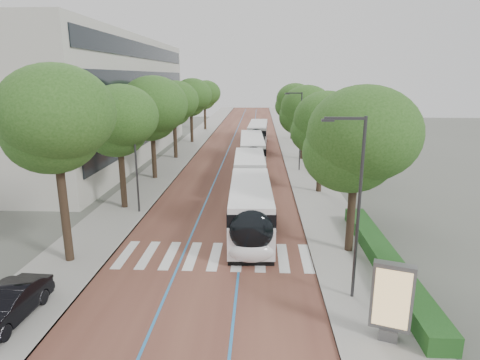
% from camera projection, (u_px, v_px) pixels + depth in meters
% --- Properties ---
extents(ground, '(160.00, 160.00, 0.00)m').
position_uv_depth(ground, '(209.00, 265.00, 21.17)').
color(ground, '#51544C').
rests_on(ground, ground).
extents(road, '(11.00, 140.00, 0.02)m').
position_uv_depth(road, '(242.00, 143.00, 59.84)').
color(road, '#572F27').
rests_on(road, ground).
extents(sidewalk_left, '(4.00, 140.00, 0.12)m').
position_uv_depth(sidewalk_left, '(192.00, 142.00, 60.18)').
color(sidewalk_left, gray).
rests_on(sidewalk_left, ground).
extents(sidewalk_right, '(4.00, 140.00, 0.12)m').
position_uv_depth(sidewalk_right, '(292.00, 143.00, 59.48)').
color(sidewalk_right, gray).
rests_on(sidewalk_right, ground).
extents(kerb_left, '(0.20, 140.00, 0.14)m').
position_uv_depth(kerb_left, '(205.00, 142.00, 60.09)').
color(kerb_left, gray).
rests_on(kerb_left, ground).
extents(kerb_right, '(0.20, 140.00, 0.14)m').
position_uv_depth(kerb_right, '(280.00, 143.00, 59.57)').
color(kerb_right, gray).
rests_on(kerb_right, ground).
extents(zebra_crossing, '(10.55, 3.60, 0.01)m').
position_uv_depth(zebra_crossing, '(215.00, 256.00, 22.12)').
color(zebra_crossing, silver).
rests_on(zebra_crossing, ground).
extents(lane_line_left, '(0.12, 126.00, 0.01)m').
position_uv_depth(lane_line_left, '(231.00, 143.00, 59.91)').
color(lane_line_left, '#226AAA').
rests_on(lane_line_left, road).
extents(lane_line_right, '(0.12, 126.00, 0.01)m').
position_uv_depth(lane_line_right, '(253.00, 143.00, 59.77)').
color(lane_line_right, '#226AAA').
rests_on(lane_line_right, road).
extents(office_building, '(18.11, 40.00, 14.00)m').
position_uv_depth(office_building, '(73.00, 99.00, 47.39)').
color(office_building, '#A7A59B').
rests_on(office_building, ground).
extents(hedge, '(1.20, 14.00, 0.80)m').
position_uv_depth(hedge, '(385.00, 259.00, 20.61)').
color(hedge, '#1A4819').
rests_on(hedge, sidewalk_right).
extents(streetlight_near, '(1.82, 0.20, 8.00)m').
position_uv_depth(streetlight_near, '(355.00, 195.00, 16.75)').
color(streetlight_near, '#303033').
rests_on(streetlight_near, sidewalk_right).
extents(streetlight_far, '(1.82, 0.20, 8.00)m').
position_uv_depth(streetlight_far, '(299.00, 125.00, 40.92)').
color(streetlight_far, '#303033').
rests_on(streetlight_far, sidewalk_right).
extents(lamp_post_left, '(0.14, 0.14, 8.00)m').
position_uv_depth(lamp_post_left, '(136.00, 157.00, 28.16)').
color(lamp_post_left, '#303033').
rests_on(lamp_post_left, sidewalk_left).
extents(trees_left, '(6.30, 60.44, 9.71)m').
position_uv_depth(trees_left, '(167.00, 106.00, 43.59)').
color(trees_left, black).
rests_on(trees_left, ground).
extents(trees_right, '(6.00, 47.83, 8.68)m').
position_uv_depth(trees_right, '(310.00, 116.00, 40.75)').
color(trees_right, black).
rests_on(trees_right, ground).
extents(lead_bus, '(3.10, 18.47, 3.20)m').
position_uv_depth(lead_bus, '(250.00, 192.00, 28.63)').
color(lead_bus, black).
rests_on(lead_bus, ground).
extents(bus_queued_0, '(2.97, 12.48, 3.20)m').
position_uv_depth(bus_queued_0, '(252.00, 152.00, 43.94)').
color(bus_queued_0, white).
rests_on(bus_queued_0, ground).
extents(bus_queued_1, '(2.92, 12.47, 3.20)m').
position_uv_depth(bus_queued_1, '(258.00, 135.00, 56.90)').
color(bus_queued_1, white).
rests_on(bus_queued_1, ground).
extents(ad_panel, '(1.51, 0.85, 3.04)m').
position_uv_depth(ad_panel, '(391.00, 300.00, 14.64)').
color(ad_panel, '#59595B').
rests_on(ad_panel, sidewalk_right).
extents(parked_car, '(1.67, 4.32, 1.40)m').
position_uv_depth(parked_car, '(8.00, 305.00, 15.95)').
color(parked_car, black).
rests_on(parked_car, sidewalk_left).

